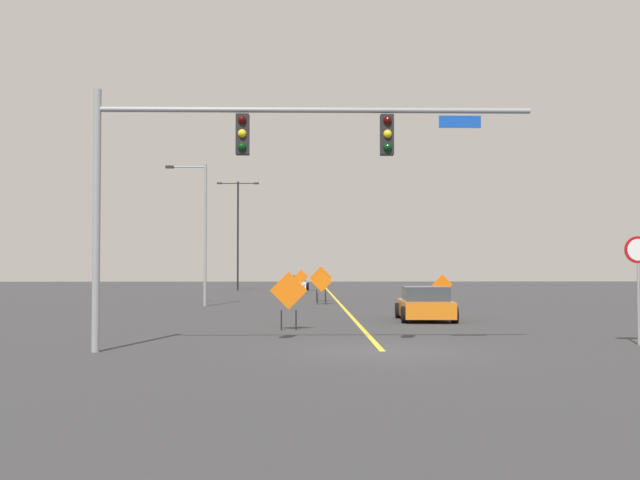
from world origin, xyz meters
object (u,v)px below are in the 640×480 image
stop_sign (638,269)px  construction_sign_left_lane (442,287)px  car_orange_approaching (425,305)px  street_lamp_near_left (238,227)px  construction_sign_right_shoulder (289,293)px  construction_sign_median_far (321,279)px  street_lamp_far_right (202,227)px  car_white_near (296,283)px  construction_sign_left_shoulder (301,278)px  construction_sign_right_lane (322,283)px  traffic_signal_assembly (243,157)px

stop_sign → construction_sign_left_lane: (-2.24, 17.90, -1.04)m
stop_sign → car_orange_approaching: (-4.48, 9.34, -1.51)m
street_lamp_near_left → car_orange_approaching: street_lamp_near_left is taller
stop_sign → construction_sign_right_shoulder: size_ratio=1.52×
construction_sign_median_far → car_orange_approaching: 15.78m
street_lamp_far_right → car_white_near: (4.81, 24.60, -3.65)m
street_lamp_far_right → construction_sign_left_lane: 13.17m
construction_sign_median_far → construction_sign_left_shoulder: 12.69m
construction_sign_left_lane → car_white_near: size_ratio=0.38×
car_orange_approaching → construction_sign_left_lane: bearing=75.3°
construction_sign_median_far → street_lamp_near_left: bearing=108.7°
street_lamp_far_right → construction_sign_right_lane: street_lamp_far_right is taller
construction_sign_left_shoulder → construction_sign_left_lane: bearing=-69.3°
car_white_near → stop_sign: bearing=-77.3°
construction_sign_median_far → car_white_near: 20.07m
stop_sign → street_lamp_far_right: bearing=126.6°
traffic_signal_assembly → car_white_near: 46.23m
car_white_near → traffic_signal_assembly: bearing=-91.1°
construction_sign_right_shoulder → car_white_near: 39.59m
construction_sign_left_shoulder → construction_sign_right_shoulder: bearing=-90.5°
street_lamp_near_left → construction_sign_left_lane: 29.78m
traffic_signal_assembly → construction_sign_median_far: (2.60, 26.02, -3.70)m
construction_sign_left_shoulder → car_white_near: size_ratio=0.40×
traffic_signal_assembly → construction_sign_median_far: traffic_signal_assembly is taller
traffic_signal_assembly → construction_sign_right_lane: size_ratio=6.09×
construction_sign_left_shoulder → car_white_near: bearing=93.7°
construction_sign_right_shoulder → construction_sign_left_shoulder: bearing=89.5°
construction_sign_right_lane → street_lamp_far_right: bearing=-166.8°
construction_sign_right_shoulder → construction_sign_median_far: bearing=85.5°
traffic_signal_assembly → construction_sign_left_lane: traffic_signal_assembly is taller
traffic_signal_assembly → construction_sign_left_shoulder: 38.86m
construction_sign_right_lane → construction_sign_left_shoulder: size_ratio=1.01×
construction_sign_right_shoulder → construction_sign_left_shoulder: (0.30, 32.23, -0.08)m
stop_sign → construction_sign_left_lane: 18.07m
construction_sign_left_shoulder → street_lamp_near_left: bearing=127.3°
street_lamp_far_right → street_lamp_near_left: street_lamp_near_left is taller
traffic_signal_assembly → car_orange_approaching: traffic_signal_assembly is taller
street_lamp_near_left → construction_sign_left_shoulder: street_lamp_near_left is taller
traffic_signal_assembly → construction_sign_right_shoulder: size_ratio=5.69×
construction_sign_left_shoulder → car_white_near: 7.39m
car_orange_approaching → traffic_signal_assembly: bearing=-121.0°
stop_sign → street_lamp_far_right: (-14.84, 20.02, 2.14)m
street_lamp_far_right → construction_sign_left_lane: street_lamp_far_right is taller
construction_sign_median_far → construction_sign_right_lane: (-0.02, -3.09, -0.17)m
construction_sign_left_lane → car_white_near: construction_sign_left_lane is taller
construction_sign_right_lane → car_white_near: size_ratio=0.41×
street_lamp_far_right → construction_sign_left_shoulder: (5.28, 17.24, -3.10)m
construction_sign_median_far → car_white_near: size_ratio=0.46×
street_lamp_near_left → construction_sign_left_shoulder: size_ratio=5.07×
car_white_near → construction_sign_left_lane: bearing=-73.7°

